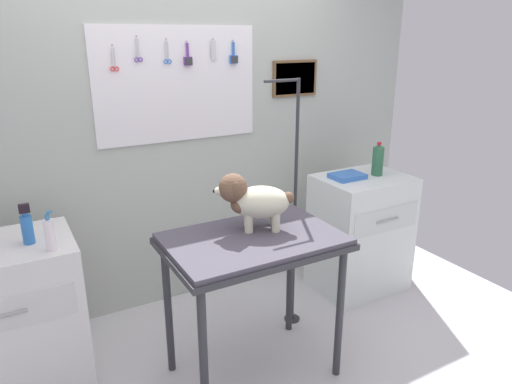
% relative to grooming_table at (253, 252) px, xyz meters
% --- Properties ---
extents(rear_wall_panel, '(4.00, 0.11, 2.30)m').
position_rel_grooming_table_xyz_m(rear_wall_panel, '(0.03, 1.08, 0.37)').
color(rear_wall_panel, '#ADB4AA').
rests_on(rear_wall_panel, ground).
extents(grooming_table, '(0.96, 0.64, 0.89)m').
position_rel_grooming_table_xyz_m(grooming_table, '(0.00, 0.00, 0.00)').
color(grooming_table, '#2D2D33').
rests_on(grooming_table, ground).
extents(grooming_arm, '(0.30, 0.11, 1.68)m').
position_rel_grooming_table_xyz_m(grooming_arm, '(0.49, 0.34, -0.01)').
color(grooming_arm, '#2D2D33').
rests_on(grooming_arm, ground).
extents(dog, '(0.44, 0.32, 0.32)m').
position_rel_grooming_table_xyz_m(dog, '(0.05, 0.09, 0.27)').
color(dog, beige).
rests_on(dog, grooming_table).
extents(counter_left, '(0.80, 0.58, 0.89)m').
position_rel_grooming_table_xyz_m(counter_left, '(-1.25, 0.55, -0.35)').
color(counter_left, silver).
rests_on(counter_left, ground).
extents(cabinet_right, '(0.68, 0.54, 0.92)m').
position_rel_grooming_table_xyz_m(cabinet_right, '(1.23, 0.49, -0.33)').
color(cabinet_right, silver).
rests_on(cabinet_right, ground).
extents(pump_bottle_white, '(0.06, 0.06, 0.22)m').
position_rel_grooming_table_xyz_m(pump_bottle_white, '(-1.07, 0.51, 0.19)').
color(pump_bottle_white, blue).
rests_on(pump_bottle_white, counter_left).
extents(spray_bottle_tall, '(0.05, 0.05, 0.21)m').
position_rel_grooming_table_xyz_m(spray_bottle_tall, '(-0.98, 0.35, 0.18)').
color(spray_bottle_tall, white).
rests_on(spray_bottle_tall, counter_left).
extents(soda_bottle, '(0.08, 0.08, 0.25)m').
position_rel_grooming_table_xyz_m(soda_bottle, '(1.34, 0.48, 0.24)').
color(soda_bottle, '#2D6543').
rests_on(soda_bottle, cabinet_right).
extents(supply_tray, '(0.24, 0.18, 0.04)m').
position_rel_grooming_table_xyz_m(supply_tray, '(1.09, 0.52, 0.14)').
color(supply_tray, '#3870C8').
rests_on(supply_tray, cabinet_right).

